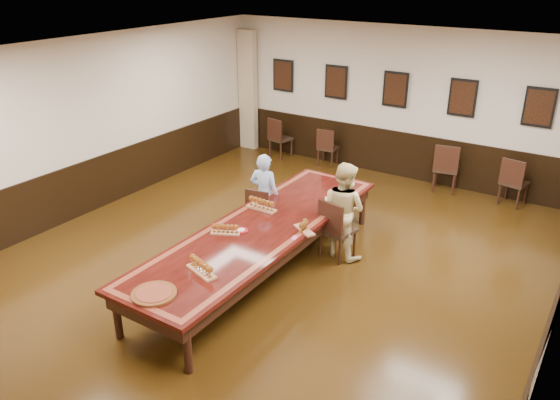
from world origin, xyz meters
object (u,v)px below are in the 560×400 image
Objects in this scene: chair_man at (262,211)px; spare_chair_a at (281,137)px; person_man at (264,195)px; carved_platter at (154,294)px; spare_chair_b at (328,147)px; person_woman at (343,210)px; conference_table at (262,235)px; chair_woman at (338,228)px; spare_chair_d at (515,181)px; spare_chair_c at (446,167)px.

spare_chair_a is at bearing -69.97° from chair_man.
person_man is 3.32m from carved_platter.
spare_chair_b is 4.25m from person_woman.
chair_woman is at bearing 53.49° from conference_table.
person_man is at bearing 95.04° from spare_chair_b.
spare_chair_b is at bearing 10.53° from spare_chair_d.
chair_man is at bearing 12.24° from chair_woman.
chair_woman is 0.98× the size of spare_chair_c.
chair_man is 1.20m from conference_table.
spare_chair_c is at bearing 78.81° from carved_platter.
person_man is at bearing 130.04° from spare_chair_a.
person_woman is at bearing -90.00° from chair_woman.
chair_woman is 1.28m from conference_table.
person_woman is (0.02, 0.10, 0.28)m from chair_woman.
person_man is at bearing -90.00° from chair_man.
spare_chair_b is 2.76m from spare_chair_c.
chair_man is 1.02× the size of spare_chair_b.
chair_woman reaches higher than carved_platter.
chair_woman is at bearing 114.06° from spare_chair_b.
carved_platter is at bearing 79.68° from spare_chair_d.
chair_man is 0.89× the size of spare_chair_c.
spare_chair_d is 7.40m from carved_platter.
spare_chair_d reaches higher than carved_platter.
chair_woman is 0.30m from person_woman.
chair_man reaches higher than carved_platter.
chair_man reaches higher than conference_table.
spare_chair_d is (1.32, 0.02, -0.03)m from spare_chair_c.
spare_chair_b is (-2.19, 3.72, -0.06)m from chair_woman.
person_woman reaches higher than spare_chair_d.
spare_chair_b is 4.09m from spare_chair_d.
spare_chair_b reaches higher than conference_table.
carved_platter is (0.66, -3.26, 0.05)m from person_man.
spare_chair_a is (-3.43, 3.62, -0.02)m from chair_woman.
conference_table is (-0.76, -1.02, 0.11)m from chair_woman.
conference_table is 8.38× the size of carved_platter.
spare_chair_a is 7.32m from carved_platter.
spare_chair_d is 4.95m from person_man.
spare_chair_a is at bearing -1.86° from spare_chair_b.
person_woman is at bearing 70.95° from spare_chair_c.
conference_table is (-2.65, -4.71, 0.13)m from spare_chair_d.
spare_chair_a is 4.94m from person_woman.
spare_chair_c is 1.33m from spare_chair_d.
person_man reaches higher than chair_man.
chair_man is at bearing 101.54° from carved_platter.
conference_table is (1.44, -4.74, 0.17)m from spare_chair_b.
spare_chair_d is at bearing -168.30° from spare_chair_a.
spare_chair_a is 0.67× the size of person_man.
chair_man is 0.63× the size of person_man.
person_man reaches higher than spare_chair_d.
conference_table is at bearing 71.59° from spare_chair_d.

